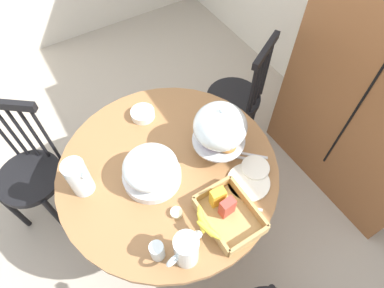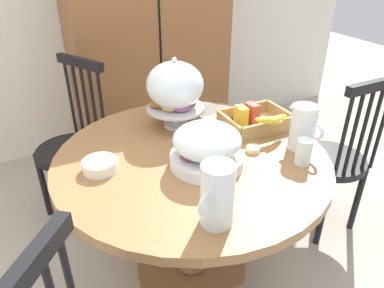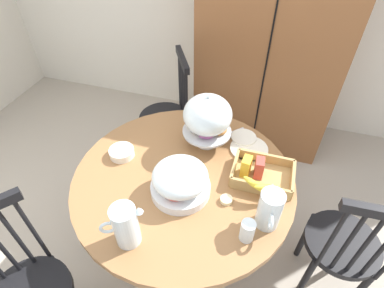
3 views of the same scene
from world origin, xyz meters
name	(u,v)px [view 2 (image 2 of 3)]	position (x,y,z in m)	size (l,w,h in m)	color
wooden_armoire	(146,29)	(0.28, 1.50, 0.98)	(1.18, 0.60, 1.96)	brown
dining_table	(192,195)	(0.00, 0.15, 0.52)	(1.18, 1.18, 0.74)	olive
windsor_chair_by_cabinet	(333,162)	(0.89, 0.16, 0.45)	(0.40, 0.40, 0.97)	black
windsor_chair_facing_door	(74,149)	(-0.41, 0.94, 0.45)	(0.45, 0.45, 0.97)	black
pastry_stand_with_dome	(175,88)	(0.05, 0.43, 0.94)	(0.28, 0.28, 0.34)	silver
fruit_platter_covered	(207,147)	(0.02, 0.05, 0.83)	(0.30, 0.30, 0.18)	silver
orange_juice_pitcher	(217,197)	(-0.11, -0.27, 0.84)	(0.18, 0.12, 0.22)	silver
milk_pitcher	(302,129)	(0.45, -0.01, 0.83)	(0.11, 0.19, 0.20)	silver
cereal_basket	(255,120)	(0.39, 0.24, 0.78)	(0.32, 0.30, 0.12)	tan
china_plate_large	(218,114)	(0.30, 0.45, 0.75)	(0.22, 0.22, 0.01)	white
china_plate_small	(204,108)	(0.25, 0.53, 0.76)	(0.15, 0.15, 0.01)	white
cereal_bowl	(100,165)	(-0.38, 0.19, 0.76)	(0.14, 0.14, 0.04)	white
drinking_glass	(304,152)	(0.38, -0.11, 0.80)	(0.06, 0.06, 0.11)	silver
butter_dish	(253,149)	(0.25, 0.05, 0.75)	(0.06, 0.06, 0.02)	beige
table_knife	(193,111)	(0.20, 0.55, 0.74)	(0.17, 0.01, 0.01)	silver
dinner_fork	(187,110)	(0.18, 0.57, 0.74)	(0.17, 0.01, 0.01)	silver
soup_spoon	(244,118)	(0.40, 0.36, 0.74)	(0.17, 0.01, 0.01)	silver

